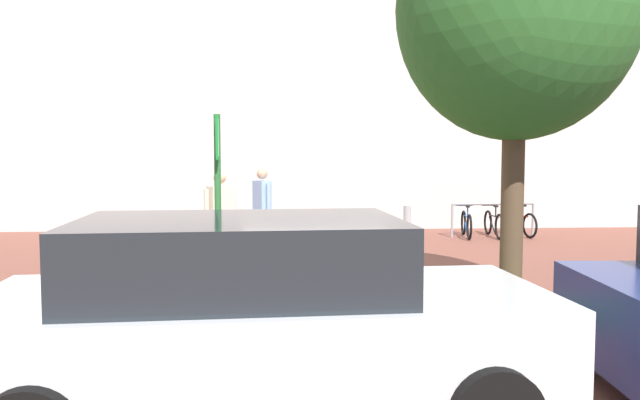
{
  "coord_description": "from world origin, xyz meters",
  "views": [
    {
      "loc": [
        -0.63,
        -10.13,
        2.03
      ],
      "look_at": [
        0.09,
        1.15,
        1.2
      ],
      "focal_mm": 35.82,
      "sensor_mm": 36.0,
      "label": 1
    }
  ],
  "objects_px": {
    "parking_sign_post": "(218,187)",
    "person_casual_tan": "(262,205)",
    "tree_sidewalk": "(516,9)",
    "bike_at_sign": "(225,289)",
    "person_shirt_white": "(220,214)",
    "car_white_hatch": "(260,320)",
    "bollard_steel": "(407,226)",
    "bike_rack_cluster": "(493,222)"
  },
  "relations": [
    {
      "from": "person_shirt_white",
      "to": "person_casual_tan",
      "type": "bearing_deg",
      "value": 70.99
    },
    {
      "from": "bollard_steel",
      "to": "parking_sign_post",
      "type": "bearing_deg",
      "value": -120.67
    },
    {
      "from": "tree_sidewalk",
      "to": "bike_at_sign",
      "type": "xyz_separation_m",
      "value": [
        -3.58,
        0.12,
        -3.43
      ]
    },
    {
      "from": "person_casual_tan",
      "to": "car_white_hatch",
      "type": "distance_m",
      "value": 8.14
    },
    {
      "from": "bollard_steel",
      "to": "person_shirt_white",
      "type": "relative_size",
      "value": 0.52
    },
    {
      "from": "parking_sign_post",
      "to": "person_casual_tan",
      "type": "height_order",
      "value": "parking_sign_post"
    },
    {
      "from": "bike_rack_cluster",
      "to": "person_casual_tan",
      "type": "height_order",
      "value": "person_casual_tan"
    },
    {
      "from": "person_shirt_white",
      "to": "car_white_hatch",
      "type": "distance_m",
      "value": 6.25
    },
    {
      "from": "person_casual_tan",
      "to": "car_white_hatch",
      "type": "relative_size",
      "value": 0.39
    },
    {
      "from": "bike_rack_cluster",
      "to": "bollard_steel",
      "type": "xyz_separation_m",
      "value": [
        -2.44,
        -1.59,
        0.1
      ]
    },
    {
      "from": "person_casual_tan",
      "to": "person_shirt_white",
      "type": "relative_size",
      "value": 1.0
    },
    {
      "from": "parking_sign_post",
      "to": "person_shirt_white",
      "type": "relative_size",
      "value": 1.45
    },
    {
      "from": "tree_sidewalk",
      "to": "bike_at_sign",
      "type": "height_order",
      "value": "tree_sidewalk"
    },
    {
      "from": "tree_sidewalk",
      "to": "person_shirt_white",
      "type": "relative_size",
      "value": 3.15
    },
    {
      "from": "tree_sidewalk",
      "to": "bike_rack_cluster",
      "type": "distance_m",
      "value": 8.44
    },
    {
      "from": "person_shirt_white",
      "to": "car_white_hatch",
      "type": "xyz_separation_m",
      "value": [
        0.87,
        -6.18,
        -0.23
      ]
    },
    {
      "from": "tree_sidewalk",
      "to": "person_casual_tan",
      "type": "bearing_deg",
      "value": 121.96
    },
    {
      "from": "parking_sign_post",
      "to": "person_shirt_white",
      "type": "bearing_deg",
      "value": 94.86
    },
    {
      "from": "bike_at_sign",
      "to": "car_white_hatch",
      "type": "relative_size",
      "value": 0.38
    },
    {
      "from": "bollard_steel",
      "to": "person_casual_tan",
      "type": "bearing_deg",
      "value": -169.59
    },
    {
      "from": "bike_at_sign",
      "to": "car_white_hatch",
      "type": "bearing_deg",
      "value": -80.18
    },
    {
      "from": "bollard_steel",
      "to": "person_casual_tan",
      "type": "distance_m",
      "value": 3.19
    },
    {
      "from": "person_casual_tan",
      "to": "person_shirt_white",
      "type": "height_order",
      "value": "same"
    },
    {
      "from": "bike_rack_cluster",
      "to": "person_casual_tan",
      "type": "distance_m",
      "value": 5.97
    },
    {
      "from": "bike_rack_cluster",
      "to": "person_shirt_white",
      "type": "relative_size",
      "value": 1.22
    },
    {
      "from": "tree_sidewalk",
      "to": "bike_at_sign",
      "type": "relative_size",
      "value": 3.22
    },
    {
      "from": "bike_at_sign",
      "to": "car_white_hatch",
      "type": "height_order",
      "value": "car_white_hatch"
    },
    {
      "from": "bollard_steel",
      "to": "car_white_hatch",
      "type": "distance_m",
      "value": 9.18
    },
    {
      "from": "tree_sidewalk",
      "to": "parking_sign_post",
      "type": "distance_m",
      "value": 4.22
    },
    {
      "from": "tree_sidewalk",
      "to": "bollard_steel",
      "type": "xyz_separation_m",
      "value": [
        -0.15,
        5.77,
        -3.33
      ]
    },
    {
      "from": "bike_rack_cluster",
      "to": "car_white_hatch",
      "type": "relative_size",
      "value": 0.48
    },
    {
      "from": "bike_at_sign",
      "to": "person_casual_tan",
      "type": "height_order",
      "value": "person_casual_tan"
    },
    {
      "from": "bollard_steel",
      "to": "person_shirt_white",
      "type": "distance_m",
      "value": 4.56
    },
    {
      "from": "bollard_steel",
      "to": "bike_rack_cluster",
      "type": "bearing_deg",
      "value": 33.19
    },
    {
      "from": "bollard_steel",
      "to": "car_white_hatch",
      "type": "relative_size",
      "value": 0.21
    },
    {
      "from": "bike_rack_cluster",
      "to": "tree_sidewalk",
      "type": "bearing_deg",
      "value": -107.26
    },
    {
      "from": "bike_at_sign",
      "to": "person_casual_tan",
      "type": "distance_m",
      "value": 5.12
    },
    {
      "from": "parking_sign_post",
      "to": "car_white_hatch",
      "type": "bearing_deg",
      "value": -78.42
    },
    {
      "from": "car_white_hatch",
      "to": "parking_sign_post",
      "type": "bearing_deg",
      "value": 101.58
    },
    {
      "from": "tree_sidewalk",
      "to": "bollard_steel",
      "type": "relative_size",
      "value": 6.02
    },
    {
      "from": "bike_rack_cluster",
      "to": "person_shirt_white",
      "type": "xyz_separation_m",
      "value": [
        -6.2,
        -4.11,
        0.63
      ]
    },
    {
      "from": "parking_sign_post",
      "to": "person_shirt_white",
      "type": "distance_m",
      "value": 3.43
    }
  ]
}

